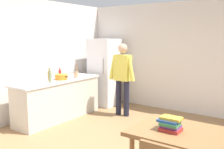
{
  "coord_description": "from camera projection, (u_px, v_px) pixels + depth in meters",
  "views": [
    {
      "loc": [
        2.31,
        -3.21,
        1.87
      ],
      "look_at": [
        -0.8,
        1.2,
        1.07
      ],
      "focal_mm": 41.73,
      "sensor_mm": 36.0,
      "label": 1
    }
  ],
  "objects": [
    {
      "name": "wall_back",
      "position": [
        180.0,
        57.0,
        6.41
      ],
      "size": [
        6.4,
        0.12,
        2.7
      ],
      "primitive_type": "cube",
      "color": "silver",
      "rests_on": "ground_plane"
    },
    {
      "name": "wall_left",
      "position": [
        17.0,
        60.0,
        5.63
      ],
      "size": [
        0.12,
        5.6,
        2.7
      ],
      "primitive_type": "cube",
      "color": "silver",
      "rests_on": "ground_plane"
    },
    {
      "name": "kitchen_counter",
      "position": [
        59.0,
        99.0,
        5.9
      ],
      "size": [
        0.64,
        2.2,
        0.9
      ],
      "color": "beige",
      "rests_on": "ground_plane"
    },
    {
      "name": "refrigerator",
      "position": [
        104.0,
        72.0,
        7.07
      ],
      "size": [
        0.7,
        0.67,
        1.8
      ],
      "color": "white",
      "rests_on": "ground_plane"
    },
    {
      "name": "person",
      "position": [
        122.0,
        75.0,
        6.07
      ],
      "size": [
        0.7,
        0.22,
        1.7
      ],
      "color": "#1E1E2D",
      "rests_on": "ground_plane"
    },
    {
      "name": "dining_table",
      "position": [
        191.0,
        139.0,
        3.04
      ],
      "size": [
        1.4,
        0.9,
        0.75
      ],
      "color": "olive",
      "rests_on": "ground_plane"
    },
    {
      "name": "cooking_pot",
      "position": [
        61.0,
        77.0,
        5.83
      ],
      "size": [
        0.4,
        0.28,
        0.12
      ],
      "color": "orange",
      "rests_on": "kitchen_counter"
    },
    {
      "name": "utensil_jar",
      "position": [
        76.0,
        74.0,
        6.11
      ],
      "size": [
        0.11,
        0.11,
        0.32
      ],
      "color": "tan",
      "rests_on": "kitchen_counter"
    },
    {
      "name": "bottle_vinegar_tall",
      "position": [
        50.0,
        77.0,
        5.38
      ],
      "size": [
        0.06,
        0.06,
        0.32
      ],
      "color": "gray",
      "rests_on": "kitchen_counter"
    },
    {
      "name": "bottle_oil_amber",
      "position": [
        49.0,
        76.0,
        5.66
      ],
      "size": [
        0.06,
        0.06,
        0.28
      ],
      "color": "#996619",
      "rests_on": "kitchen_counter"
    },
    {
      "name": "bottle_sauce_red",
      "position": [
        60.0,
        74.0,
        6.12
      ],
      "size": [
        0.06,
        0.06,
        0.24
      ],
      "color": "#B22319",
      "rests_on": "kitchen_counter"
    },
    {
      "name": "book_stack",
      "position": [
        170.0,
        124.0,
        3.09
      ],
      "size": [
        0.27,
        0.21,
        0.17
      ],
      "color": "#B22D28",
      "rests_on": "dining_table"
    }
  ]
}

